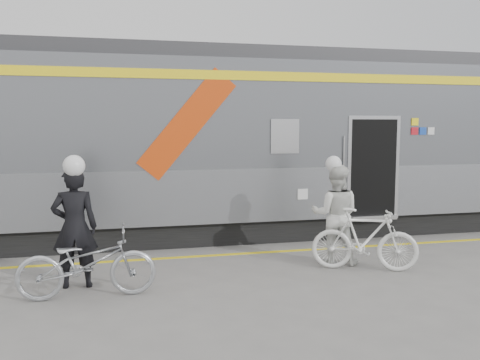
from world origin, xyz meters
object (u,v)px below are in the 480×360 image
object	(u,v)px
bicycle_left	(87,263)
woman	(335,214)
bicycle_right	(365,239)
man	(75,227)

from	to	relation	value
bicycle_left	woman	world-z (taller)	woman
bicycle_left	bicycle_right	bearing A→B (deg)	-85.67
man	woman	bearing A→B (deg)	-175.57
woman	bicycle_right	xyz separation A→B (m)	(0.30, -0.55, -0.35)
bicycle_right	bicycle_left	bearing A→B (deg)	118.14
bicycle_right	man	bearing A→B (deg)	111.29
man	bicycle_right	world-z (taller)	man
woman	bicycle_right	world-z (taller)	woman
man	woman	xyz separation A→B (m)	(4.43, 0.35, -0.04)
man	bicycle_right	distance (m)	4.75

